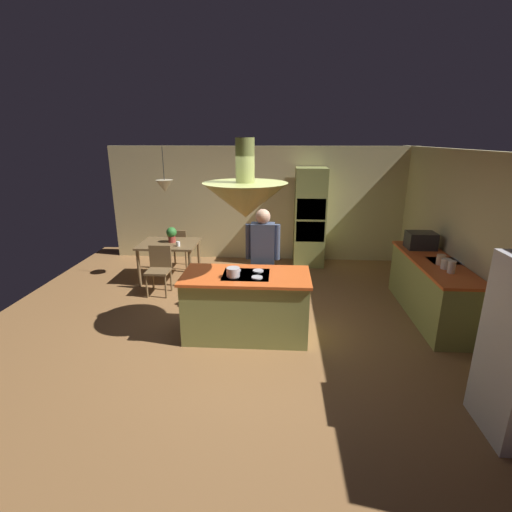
{
  "coord_description": "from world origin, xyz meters",
  "views": [
    {
      "loc": [
        0.45,
        -5.02,
        2.72
      ],
      "look_at": [
        0.1,
        0.4,
        1.0
      ],
      "focal_mm": 26.32,
      "sensor_mm": 36.0,
      "label": 1
    }
  ],
  "objects_px": {
    "chair_facing_island": "(159,266)",
    "canister_sugar": "(446,264)",
    "kitchen_island": "(246,305)",
    "potted_plant_on_table": "(172,234)",
    "person_at_island": "(263,255)",
    "microwave_on_counter": "(421,240)",
    "cup_on_table": "(178,244)",
    "chair_by_back_wall": "(179,246)",
    "cooking_pot_on_cooktop": "(233,272)",
    "canister_flour": "(452,267)",
    "dining_table": "(169,248)",
    "canister_tea": "(441,260)",
    "oven_tower": "(310,218)"
  },
  "relations": [
    {
      "from": "cup_on_table",
      "to": "cooking_pot_on_cooktop",
      "type": "relative_size",
      "value": 0.5
    },
    {
      "from": "kitchen_island",
      "to": "potted_plant_on_table",
      "type": "xyz_separation_m",
      "value": [
        -1.65,
        2.16,
        0.46
      ]
    },
    {
      "from": "oven_tower",
      "to": "canister_flour",
      "type": "xyz_separation_m",
      "value": [
        1.74,
        -3.0,
        -0.05
      ]
    },
    {
      "from": "cooking_pot_on_cooktop",
      "to": "kitchen_island",
      "type": "bearing_deg",
      "value": 39.09
    },
    {
      "from": "microwave_on_counter",
      "to": "canister_flour",
      "type": "bearing_deg",
      "value": -90.0
    },
    {
      "from": "oven_tower",
      "to": "canister_flour",
      "type": "relative_size",
      "value": 11.88
    },
    {
      "from": "oven_tower",
      "to": "person_at_island",
      "type": "height_order",
      "value": "oven_tower"
    },
    {
      "from": "kitchen_island",
      "to": "microwave_on_counter",
      "type": "xyz_separation_m",
      "value": [
        2.84,
        1.47,
        0.6
      ]
    },
    {
      "from": "canister_flour",
      "to": "canister_sugar",
      "type": "height_order",
      "value": "canister_flour"
    },
    {
      "from": "canister_sugar",
      "to": "cup_on_table",
      "type": "bearing_deg",
      "value": 161.32
    },
    {
      "from": "canister_sugar",
      "to": "potted_plant_on_table",
      "type": "bearing_deg",
      "value": 158.91
    },
    {
      "from": "dining_table",
      "to": "microwave_on_counter",
      "type": "bearing_deg",
      "value": -7.94
    },
    {
      "from": "chair_by_back_wall",
      "to": "cup_on_table",
      "type": "distance_m",
      "value": 0.98
    },
    {
      "from": "cup_on_table",
      "to": "microwave_on_counter",
      "type": "bearing_deg",
      "value": -5.44
    },
    {
      "from": "cooking_pot_on_cooktop",
      "to": "dining_table",
      "type": "bearing_deg",
      "value": 124.63
    },
    {
      "from": "dining_table",
      "to": "canister_tea",
      "type": "xyz_separation_m",
      "value": [
        4.54,
        -1.5,
        0.33
      ]
    },
    {
      "from": "chair_facing_island",
      "to": "person_at_island",
      "type": "bearing_deg",
      "value": -20.89
    },
    {
      "from": "dining_table",
      "to": "chair_facing_island",
      "type": "height_order",
      "value": "chair_facing_island"
    },
    {
      "from": "person_at_island",
      "to": "microwave_on_counter",
      "type": "relative_size",
      "value": 3.7
    },
    {
      "from": "canister_sugar",
      "to": "canister_tea",
      "type": "height_order",
      "value": "canister_tea"
    },
    {
      "from": "potted_plant_on_table",
      "to": "chair_facing_island",
      "type": "bearing_deg",
      "value": -93.95
    },
    {
      "from": "chair_by_back_wall",
      "to": "microwave_on_counter",
      "type": "relative_size",
      "value": 1.89
    },
    {
      "from": "cup_on_table",
      "to": "microwave_on_counter",
      "type": "relative_size",
      "value": 0.2
    },
    {
      "from": "microwave_on_counter",
      "to": "potted_plant_on_table",
      "type": "bearing_deg",
      "value": 171.27
    },
    {
      "from": "chair_facing_island",
      "to": "canister_sugar",
      "type": "relative_size",
      "value": 5.98
    },
    {
      "from": "dining_table",
      "to": "cup_on_table",
      "type": "xyz_separation_m",
      "value": [
        0.25,
        -0.22,
        0.14
      ]
    },
    {
      "from": "chair_facing_island",
      "to": "canister_sugar",
      "type": "xyz_separation_m",
      "value": [
        4.54,
        -1.01,
        0.49
      ]
    },
    {
      "from": "microwave_on_counter",
      "to": "cooking_pot_on_cooktop",
      "type": "xyz_separation_m",
      "value": [
        -3.0,
        -1.6,
        -0.06
      ]
    },
    {
      "from": "person_at_island",
      "to": "canister_flour",
      "type": "bearing_deg",
      "value": -9.89
    },
    {
      "from": "cup_on_table",
      "to": "canister_flour",
      "type": "distance_m",
      "value": 4.6
    },
    {
      "from": "dining_table",
      "to": "potted_plant_on_table",
      "type": "bearing_deg",
      "value": 48.25
    },
    {
      "from": "kitchen_island",
      "to": "chair_by_back_wall",
      "type": "xyz_separation_m",
      "value": [
        -1.7,
        2.77,
        0.04
      ]
    },
    {
      "from": "kitchen_island",
      "to": "person_at_island",
      "type": "relative_size",
      "value": 1.04
    },
    {
      "from": "canister_flour",
      "to": "cooking_pot_on_cooktop",
      "type": "distance_m",
      "value": 3.02
    },
    {
      "from": "potted_plant_on_table",
      "to": "cup_on_table",
      "type": "bearing_deg",
      "value": -54.77
    },
    {
      "from": "canister_sugar",
      "to": "cooking_pot_on_cooktop",
      "type": "xyz_separation_m",
      "value": [
        -3.0,
        -0.55,
        0.01
      ]
    },
    {
      "from": "dining_table",
      "to": "canister_sugar",
      "type": "xyz_separation_m",
      "value": [
        4.54,
        -1.68,
        0.33
      ]
    },
    {
      "from": "canister_tea",
      "to": "canister_sugar",
      "type": "bearing_deg",
      "value": -90.0
    },
    {
      "from": "cooking_pot_on_cooktop",
      "to": "potted_plant_on_table",
      "type": "bearing_deg",
      "value": 123.09
    },
    {
      "from": "dining_table",
      "to": "potted_plant_on_table",
      "type": "height_order",
      "value": "potted_plant_on_table"
    },
    {
      "from": "dining_table",
      "to": "chair_facing_island",
      "type": "distance_m",
      "value": 0.69
    },
    {
      "from": "kitchen_island",
      "to": "canister_flour",
      "type": "bearing_deg",
      "value": 4.92
    },
    {
      "from": "chair_by_back_wall",
      "to": "canister_sugar",
      "type": "xyz_separation_m",
      "value": [
        4.54,
        -2.35,
        0.49
      ]
    },
    {
      "from": "person_at_island",
      "to": "microwave_on_counter",
      "type": "distance_m",
      "value": 2.75
    },
    {
      "from": "chair_by_back_wall",
      "to": "microwave_on_counter",
      "type": "height_order",
      "value": "microwave_on_counter"
    },
    {
      "from": "chair_by_back_wall",
      "to": "microwave_on_counter",
      "type": "xyz_separation_m",
      "value": [
        4.54,
        -1.3,
        0.56
      ]
    },
    {
      "from": "microwave_on_counter",
      "to": "cooking_pot_on_cooktop",
      "type": "distance_m",
      "value": 3.4
    },
    {
      "from": "chair_facing_island",
      "to": "potted_plant_on_table",
      "type": "bearing_deg",
      "value": 86.05
    },
    {
      "from": "oven_tower",
      "to": "cup_on_table",
      "type": "height_order",
      "value": "oven_tower"
    },
    {
      "from": "chair_facing_island",
      "to": "microwave_on_counter",
      "type": "relative_size",
      "value": 1.89
    }
  ]
}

